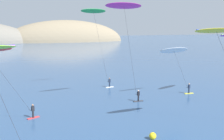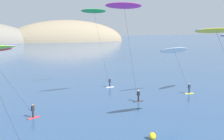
{
  "view_description": "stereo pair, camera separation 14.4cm",
  "coord_description": "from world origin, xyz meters",
  "px_view_note": "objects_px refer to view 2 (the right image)",
  "views": [
    {
      "loc": [
        -15.13,
        -11.85,
        10.79
      ],
      "look_at": [
        -1.44,
        22.6,
        5.03
      ],
      "focal_mm": 45.0,
      "sensor_mm": 36.0,
      "label": 1
    },
    {
      "loc": [
        -15.0,
        -11.9,
        10.79
      ],
      "look_at": [
        -1.44,
        22.6,
        5.03
      ],
      "focal_mm": 45.0,
      "sensor_mm": 36.0,
      "label": 2
    }
  ],
  "objects_px": {
    "kitesurfer_green": "(96,19)",
    "kitesurfer_yellow": "(219,38)",
    "kitesurfer_white": "(175,53)",
    "kitesurfer_magenta": "(125,12)",
    "marker_buoy": "(152,136)"
  },
  "relations": [
    {
      "from": "kitesurfer_white",
      "to": "kitesurfer_magenta",
      "type": "xyz_separation_m",
      "value": [
        -9.06,
        -1.23,
        5.93
      ]
    },
    {
      "from": "kitesurfer_magenta",
      "to": "kitesurfer_white",
      "type": "bearing_deg",
      "value": 7.72
    },
    {
      "from": "kitesurfer_green",
      "to": "kitesurfer_white",
      "type": "distance_m",
      "value": 14.5
    },
    {
      "from": "marker_buoy",
      "to": "kitesurfer_green",
      "type": "bearing_deg",
      "value": 85.23
    },
    {
      "from": "kitesurfer_green",
      "to": "kitesurfer_magenta",
      "type": "xyz_separation_m",
      "value": [
        0.72,
        -10.55,
        0.68
      ]
    },
    {
      "from": "kitesurfer_green",
      "to": "kitesurfer_yellow",
      "type": "relative_size",
      "value": 1.29
    },
    {
      "from": "kitesurfer_yellow",
      "to": "kitesurfer_green",
      "type": "bearing_deg",
      "value": 103.34
    },
    {
      "from": "kitesurfer_green",
      "to": "kitesurfer_white",
      "type": "relative_size",
      "value": 1.78
    },
    {
      "from": "marker_buoy",
      "to": "kitesurfer_white",
      "type": "bearing_deg",
      "value": 49.71
    },
    {
      "from": "kitesurfer_magenta",
      "to": "marker_buoy",
      "type": "height_order",
      "value": "kitesurfer_magenta"
    },
    {
      "from": "kitesurfer_green",
      "to": "marker_buoy",
      "type": "xyz_separation_m",
      "value": [
        -1.93,
        -23.13,
        -11.64
      ]
    },
    {
      "from": "kitesurfer_magenta",
      "to": "marker_buoy",
      "type": "relative_size",
      "value": 20.01
    },
    {
      "from": "kitesurfer_magenta",
      "to": "kitesurfer_green",
      "type": "bearing_deg",
      "value": 93.91
    },
    {
      "from": "kitesurfer_white",
      "to": "marker_buoy",
      "type": "bearing_deg",
      "value": -130.29
    },
    {
      "from": "kitesurfer_yellow",
      "to": "marker_buoy",
      "type": "relative_size",
      "value": 15.33
    }
  ]
}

